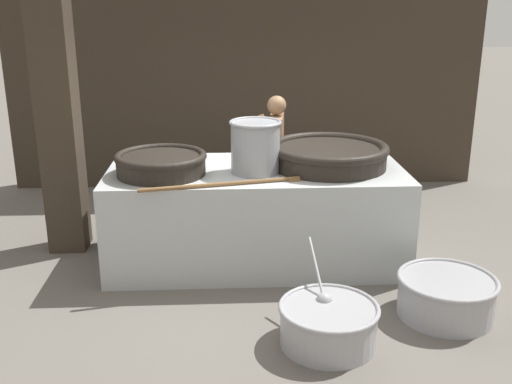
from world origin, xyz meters
The scene contains 11 objects.
ground_plane centered at (0.00, 0.00, 0.00)m, with size 60.00×60.00×0.00m, color #666059.
back_wall centered at (0.00, 2.90, 2.05)m, with size 7.00×0.24×4.11m, color #382D23.
support_pillar centered at (-2.13, 0.46, 2.05)m, with size 0.40×0.40×4.11m, color #382D23.
hearth_platform centered at (0.00, 0.00, 0.52)m, with size 3.13×1.41×1.04m.
giant_wok_near centered at (-0.98, -0.17, 1.16)m, with size 0.94×0.94×0.23m.
giant_wok_far centered at (0.78, 0.05, 1.18)m, with size 1.28×1.28×0.25m.
stock_pot centered at (-0.01, -0.14, 1.32)m, with size 0.54×0.54×0.54m.
stirring_paddle centered at (-0.30, -0.59, 1.06)m, with size 1.57×0.40×0.04m.
cook centered at (0.29, 0.99, 0.90)m, with size 0.42×0.64×1.66m.
prep_bowl_vegetables centered at (0.51, -1.75, 0.20)m, with size 0.84×1.09×0.70m.
prep_bowl_meat centered at (1.65, -1.34, 0.21)m, with size 0.89×0.89×0.38m.
Camera 1 is at (-0.32, -6.09, 2.75)m, focal length 42.00 mm.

